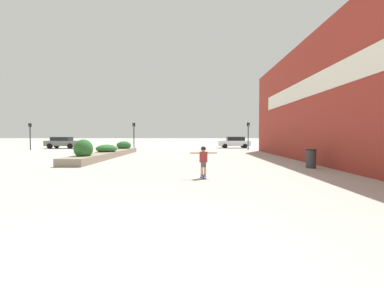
{
  "coord_description": "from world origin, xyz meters",
  "views": [
    {
      "loc": [
        0.72,
        -3.63,
        1.75
      ],
      "look_at": [
        0.48,
        15.42,
        1.11
      ],
      "focal_mm": 24.0,
      "sensor_mm": 36.0,
      "label": 1
    }
  ],
  "objects_px": {
    "trash_bin": "(311,159)",
    "car_center_right": "(234,142)",
    "car_center_left": "(311,142)",
    "traffic_light_left": "(134,131)",
    "skateboarder": "(203,158)",
    "traffic_light_far_left": "(30,132)",
    "traffic_light_right": "(248,131)",
    "skateboard": "(203,176)",
    "car_leftmost": "(63,142)"
  },
  "relations": [
    {
      "from": "car_leftmost",
      "to": "traffic_light_left",
      "type": "height_order",
      "value": "traffic_light_left"
    },
    {
      "from": "skateboarder",
      "to": "car_center_right",
      "type": "bearing_deg",
      "value": 72.27
    },
    {
      "from": "skateboard",
      "to": "car_center_left",
      "type": "xyz_separation_m",
      "value": [
        15.95,
        25.65,
        0.72
      ]
    },
    {
      "from": "skateboard",
      "to": "traffic_light_right",
      "type": "height_order",
      "value": "traffic_light_right"
    },
    {
      "from": "skateboarder",
      "to": "traffic_light_far_left",
      "type": "xyz_separation_m",
      "value": [
        -19.96,
        19.67,
        1.36
      ]
    },
    {
      "from": "skateboarder",
      "to": "traffic_light_right",
      "type": "distance_m",
      "value": 20.84
    },
    {
      "from": "car_leftmost",
      "to": "traffic_light_left",
      "type": "relative_size",
      "value": 1.34
    },
    {
      "from": "car_leftmost",
      "to": "car_center_right",
      "type": "distance_m",
      "value": 23.25
    },
    {
      "from": "car_leftmost",
      "to": "traffic_light_far_left",
      "type": "height_order",
      "value": "traffic_light_far_left"
    },
    {
      "from": "skateboarder",
      "to": "traffic_light_far_left",
      "type": "distance_m",
      "value": 28.06
    },
    {
      "from": "skateboarder",
      "to": "car_center_left",
      "type": "bearing_deg",
      "value": 51.86
    },
    {
      "from": "car_center_left",
      "to": "traffic_light_right",
      "type": "distance_m",
      "value": 11.62
    },
    {
      "from": "car_center_right",
      "to": "skateboard",
      "type": "bearing_deg",
      "value": 168.52
    },
    {
      "from": "trash_bin",
      "to": "car_center_right",
      "type": "distance_m",
      "value": 21.96
    },
    {
      "from": "car_center_left",
      "to": "traffic_light_far_left",
      "type": "bearing_deg",
      "value": 99.44
    },
    {
      "from": "skateboarder",
      "to": "traffic_light_far_left",
      "type": "relative_size",
      "value": 0.38
    },
    {
      "from": "skateboard",
      "to": "traffic_light_right",
      "type": "xyz_separation_m",
      "value": [
        5.94,
        19.93,
        2.18
      ]
    },
    {
      "from": "trash_bin",
      "to": "skateboard",
      "type": "bearing_deg",
      "value": -151.09
    },
    {
      "from": "trash_bin",
      "to": "car_center_right",
      "type": "xyz_separation_m",
      "value": [
        -0.74,
        21.95,
        0.3
      ]
    },
    {
      "from": "skateboarder",
      "to": "traffic_light_left",
      "type": "bearing_deg",
      "value": 104.89
    },
    {
      "from": "skateboard",
      "to": "car_leftmost",
      "type": "height_order",
      "value": "car_leftmost"
    },
    {
      "from": "car_center_left",
      "to": "traffic_light_left",
      "type": "height_order",
      "value": "traffic_light_left"
    },
    {
      "from": "skateboarder",
      "to": "traffic_light_left",
      "type": "distance_m",
      "value": 20.97
    },
    {
      "from": "car_leftmost",
      "to": "traffic_light_right",
      "type": "xyz_separation_m",
      "value": [
        24.02,
        -3.65,
        1.43
      ]
    },
    {
      "from": "traffic_light_left",
      "to": "traffic_light_far_left",
      "type": "bearing_deg",
      "value": 179.29
    },
    {
      "from": "trash_bin",
      "to": "car_leftmost",
      "type": "bearing_deg",
      "value": 139.64
    },
    {
      "from": "traffic_light_right",
      "to": "traffic_light_far_left",
      "type": "height_order",
      "value": "traffic_light_right"
    },
    {
      "from": "traffic_light_right",
      "to": "car_center_left",
      "type": "bearing_deg",
      "value": 29.73
    },
    {
      "from": "skateboard",
      "to": "car_center_right",
      "type": "xyz_separation_m",
      "value": [
        5.11,
        25.18,
        0.74
      ]
    },
    {
      "from": "trash_bin",
      "to": "skateboarder",
      "type": "bearing_deg",
      "value": -151.09
    },
    {
      "from": "skateboard",
      "to": "car_leftmost",
      "type": "bearing_deg",
      "value": 121.23
    },
    {
      "from": "car_leftmost",
      "to": "traffic_light_left",
      "type": "bearing_deg",
      "value": 68.93
    },
    {
      "from": "car_center_left",
      "to": "traffic_light_left",
      "type": "xyz_separation_m",
      "value": [
        -23.5,
        -6.13,
        1.42
      ]
    },
    {
      "from": "car_leftmost",
      "to": "traffic_light_far_left",
      "type": "relative_size",
      "value": 1.36
    },
    {
      "from": "car_leftmost",
      "to": "traffic_light_right",
      "type": "relative_size",
      "value": 1.32
    },
    {
      "from": "traffic_light_left",
      "to": "traffic_light_far_left",
      "type": "distance_m",
      "value": 12.41
    },
    {
      "from": "traffic_light_right",
      "to": "traffic_light_left",
      "type": "bearing_deg",
      "value": -178.27
    },
    {
      "from": "skateboarder",
      "to": "trash_bin",
      "type": "distance_m",
      "value": 6.7
    },
    {
      "from": "trash_bin",
      "to": "traffic_light_left",
      "type": "distance_m",
      "value": 21.16
    },
    {
      "from": "car_center_left",
      "to": "traffic_light_right",
      "type": "height_order",
      "value": "traffic_light_right"
    },
    {
      "from": "skateboard",
      "to": "traffic_light_left",
      "type": "height_order",
      "value": "traffic_light_left"
    },
    {
      "from": "trash_bin",
      "to": "traffic_light_right",
      "type": "bearing_deg",
      "value": 89.72
    },
    {
      "from": "traffic_light_right",
      "to": "traffic_light_far_left",
      "type": "bearing_deg",
      "value": -179.44
    },
    {
      "from": "car_leftmost",
      "to": "car_center_left",
      "type": "relative_size",
      "value": 1.06
    },
    {
      "from": "car_center_left",
      "to": "traffic_light_right",
      "type": "xyz_separation_m",
      "value": [
        -10.01,
        -5.72,
        1.45
      ]
    },
    {
      "from": "car_center_left",
      "to": "traffic_light_left",
      "type": "bearing_deg",
      "value": 104.61
    },
    {
      "from": "skateboarder",
      "to": "car_center_right",
      "type": "xyz_separation_m",
      "value": [
        5.11,
        25.18,
        -0.02
      ]
    },
    {
      "from": "car_center_right",
      "to": "traffic_light_right",
      "type": "bearing_deg",
      "value": -171.08
    },
    {
      "from": "car_center_left",
      "to": "traffic_light_far_left",
      "type": "height_order",
      "value": "traffic_light_far_left"
    },
    {
      "from": "car_center_left",
      "to": "car_leftmost",
      "type": "bearing_deg",
      "value": 93.48
    }
  ]
}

